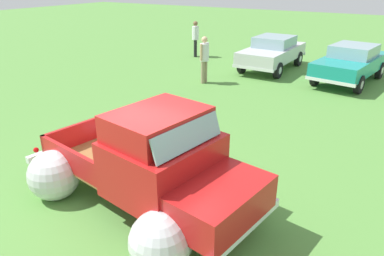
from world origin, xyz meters
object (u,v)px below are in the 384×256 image
Objects in this scene: spectator_1 at (204,57)px; spectator_0 at (195,37)px; show_car_1 at (351,62)px; vintage_pickup_truck at (153,172)px; show_car_0 at (272,52)px.

spectator_0 is at bearing -50.87° from spectator_1.
spectator_0 is (-7.62, 0.91, 0.24)m from show_car_1.
vintage_pickup_truck is 8.33m from spectator_1.
vintage_pickup_truck is 11.33m from show_car_0.
vintage_pickup_truck is at bearing 117.80° from spectator_1.
vintage_pickup_truck is 2.72× the size of spectator_0.
show_car_0 is 2.36× the size of spectator_0.
show_car_0 is 2.35× the size of spectator_1.
show_car_0 is 0.95× the size of show_car_1.
vintage_pickup_truck reaches higher than spectator_0.
vintage_pickup_truck reaches higher than show_car_1.
show_car_0 is at bearing -108.27° from spectator_1.
show_car_1 is 2.47× the size of spectator_1.
show_car_0 is (-1.86, 11.17, 0.02)m from vintage_pickup_truck.
spectator_1 is at bearing -20.87° from show_car_0.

